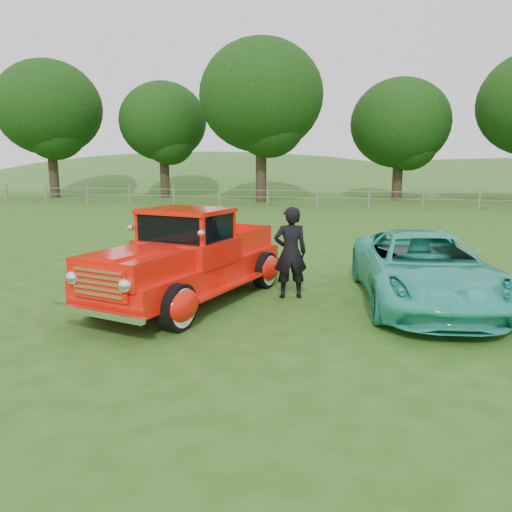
% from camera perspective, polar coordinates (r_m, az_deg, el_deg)
% --- Properties ---
extents(ground, '(140.00, 140.00, 0.00)m').
position_cam_1_polar(ground, '(8.60, -5.88, -7.13)').
color(ground, '#264E14').
rests_on(ground, ground).
extents(distant_hills, '(116.00, 60.00, 18.00)m').
position_cam_1_polar(distant_hills, '(67.96, 6.21, 4.55)').
color(distant_hills, '#376023').
rests_on(distant_hills, ground).
extents(fence_line, '(48.00, 0.12, 1.20)m').
position_cam_1_polar(fence_line, '(29.97, 7.02, 6.73)').
color(fence_line, '#6B645A').
rests_on(fence_line, ground).
extents(tree_far_west, '(7.60, 7.60, 9.93)m').
position_cam_1_polar(tree_far_west, '(40.80, -22.59, 15.32)').
color(tree_far_west, black).
rests_on(tree_far_west, ground).
extents(tree_mid_west, '(6.40, 6.40, 8.46)m').
position_cam_1_polar(tree_mid_west, '(38.74, -10.58, 14.83)').
color(tree_mid_west, black).
rests_on(tree_mid_west, ground).
extents(tree_near_west, '(8.00, 8.00, 10.42)m').
position_cam_1_polar(tree_near_west, '(33.70, 0.60, 17.79)').
color(tree_near_west, black).
rests_on(tree_near_west, ground).
extents(tree_near_east, '(6.80, 6.80, 8.33)m').
position_cam_1_polar(tree_near_east, '(36.97, 16.16, 14.34)').
color(tree_near_east, black).
rests_on(tree_near_east, ground).
extents(red_pickup, '(3.16, 5.27, 1.78)m').
position_cam_1_polar(red_pickup, '(9.53, -7.68, -0.46)').
color(red_pickup, black).
rests_on(red_pickup, ground).
extents(teal_sedan, '(2.76, 5.04, 1.34)m').
position_cam_1_polar(teal_sedan, '(9.82, 18.60, -1.36)').
color(teal_sedan, '#2DB49A').
rests_on(teal_sedan, ground).
extents(man, '(0.76, 0.61, 1.79)m').
position_cam_1_polar(man, '(9.68, 3.95, 0.39)').
color(man, black).
rests_on(man, ground).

